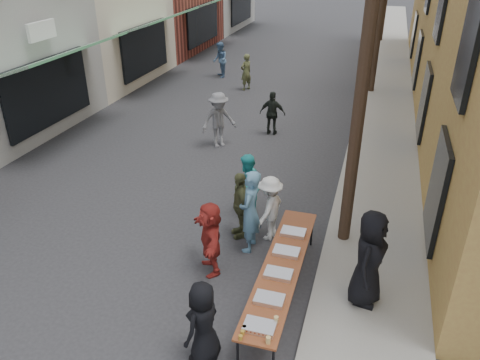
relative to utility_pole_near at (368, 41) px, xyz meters
The scene contains 24 objects.
ground 6.91m from the utility_pole_near, 145.10° to the right, with size 120.00×120.00×0.00m, color #28282B.
sidewalk 12.82m from the utility_pole_near, 86.66° to the left, with size 2.20×60.00×0.10m, color gray.
utility_pole_near is the anchor object (origin of this frame).
serving_table 4.52m from the utility_pole_near, 113.25° to the right, with size 0.70×4.00×0.75m.
catering_tray_sausage 5.48m from the utility_pole_near, 103.97° to the right, with size 0.50×0.33×0.08m, color maroon.
catering_tray_foil_b 5.04m from the utility_pole_near, 106.60° to the right, with size 0.50×0.33×0.08m, color #B2B2B7.
catering_tray_buns 4.62m from the utility_pole_near, 110.78° to the right, with size 0.50×0.33×0.08m, color tan.
catering_tray_foil_d 4.27m from the utility_pole_near, 117.55° to the right, with size 0.50×0.33×0.08m, color #B2B2B7.
catering_tray_buns_end 4.01m from the utility_pole_near, 129.85° to the right, with size 0.50×0.33×0.08m, color tan.
condiment_jar_a 5.74m from the utility_pole_near, 105.81° to the right, with size 0.07×0.07×0.08m, color #A57F26.
condiment_jar_b 5.67m from the utility_pole_near, 106.18° to the right, with size 0.07×0.07×0.08m, color #A57F26.
condiment_jar_c 5.60m from the utility_pole_near, 106.56° to the right, with size 0.07×0.07×0.08m, color #A57F26.
cup_stack 5.62m from the utility_pole_near, 100.53° to the right, with size 0.08×0.08×0.12m, color tan.
guest_front_a 5.83m from the utility_pole_near, 114.50° to the right, with size 0.75×0.49×1.53m, color black.
guest_front_b 4.16m from the utility_pole_near, 155.78° to the right, with size 0.70×0.46×1.91m, color #5584A4.
guest_front_c 4.45m from the utility_pole_near, 169.19° to the left, with size 0.79×0.61×1.62m, color #2BB1B3.
guest_front_d 4.10m from the utility_pole_near, 167.98° to the right, with size 1.00×0.58×1.55m, color silver.
guest_front_e 4.39m from the utility_pole_near, 169.04° to the right, with size 0.95×0.40×1.62m, color #4E5330.
guest_queue_back 4.86m from the utility_pole_near, 143.77° to the right, with size 1.48×0.47×1.60m, color maroon.
server 4.02m from the utility_pole_near, 74.22° to the right, with size 0.94×0.61×1.92m, color black.
passerby_left 7.25m from the utility_pole_near, 135.98° to the left, with size 1.18×0.68×1.83m, color slate.
passerby_mid 7.64m from the utility_pole_near, 117.61° to the left, with size 0.90×0.38×1.54m, color black.
passerby_right 12.70m from the utility_pole_near, 116.82° to the left, with size 0.59×0.39×1.62m, color #515732.
passerby_far 14.97m from the utility_pole_near, 120.18° to the left, with size 0.82×0.64×1.70m, color #5277A0.
Camera 1 is at (4.61, -6.21, 6.22)m, focal length 35.00 mm.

